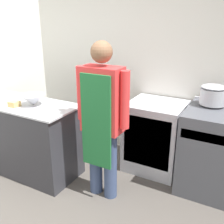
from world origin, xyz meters
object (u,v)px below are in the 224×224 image
object	(u,v)px
stove	(222,152)
stock_pot	(213,95)
fridge_unit	(155,136)
mixing_bowl	(33,100)
person_cook	(102,115)
plastic_tub	(14,104)

from	to	relation	value
stove	stock_pot	size ratio (longest dim) A/B	3.48
fridge_unit	mixing_bowl	distance (m)	1.55
stove	person_cook	xyz separation A→B (m)	(-1.10, -0.71, 0.47)
plastic_tub	stove	bearing A→B (deg)	21.91
person_cook	mixing_bowl	size ratio (longest dim) A/B	5.92
fridge_unit	plastic_tub	bearing A→B (deg)	-144.94
fridge_unit	stock_pot	bearing A→B (deg)	4.19
stove	mixing_bowl	size ratio (longest dim) A/B	3.40
person_cook	plastic_tub	bearing A→B (deg)	-171.51
stove	plastic_tub	distance (m)	2.39
person_cook	mixing_bowl	world-z (taller)	person_cook
stove	fridge_unit	size ratio (longest dim) A/B	1.08
plastic_tub	stock_pot	xyz separation A→B (m)	(1.98, 1.00, 0.13)
plastic_tub	stock_pot	size ratio (longest dim) A/B	0.38
stove	plastic_tub	size ratio (longest dim) A/B	9.05
fridge_unit	stock_pot	xyz separation A→B (m)	(0.62, 0.05, 0.62)
person_cook	stock_pot	size ratio (longest dim) A/B	6.07
fridge_unit	stove	bearing A→B (deg)	-6.08
stock_pot	mixing_bowl	bearing A→B (deg)	-154.77
stove	stock_pot	bearing A→B (deg)	145.12
person_cook	stock_pot	world-z (taller)	person_cook
fridge_unit	stock_pot	world-z (taller)	stock_pot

